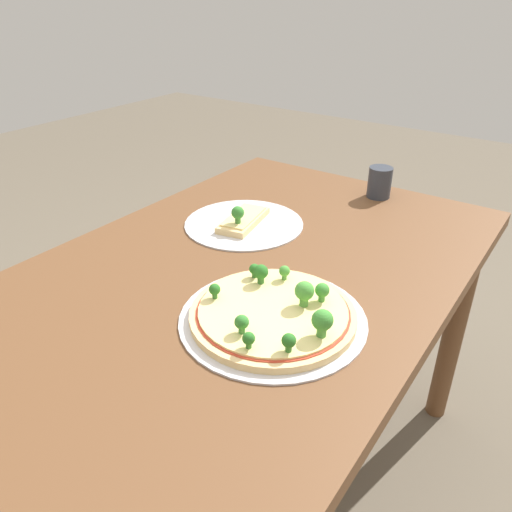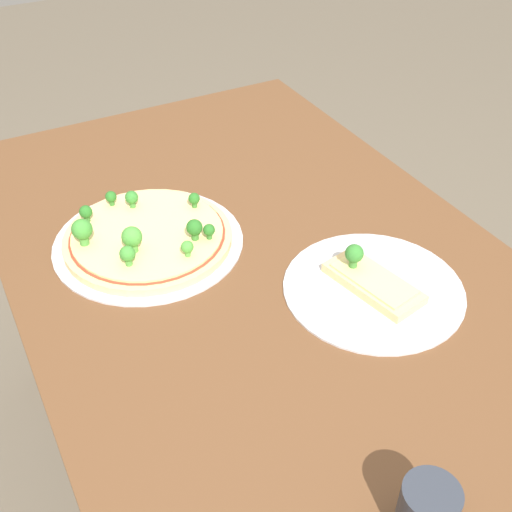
# 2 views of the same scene
# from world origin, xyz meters

# --- Properties ---
(ground_plane) EXTENTS (8.00, 8.00, 0.00)m
(ground_plane) POSITION_xyz_m (0.00, 0.00, 0.00)
(ground_plane) COLOR brown
(dining_table) EXTENTS (1.27, 0.82, 0.70)m
(dining_table) POSITION_xyz_m (0.00, 0.00, 0.61)
(dining_table) COLOR brown
(dining_table) RESTS_ON ground_plane
(pizza_tray_whole) EXTENTS (0.34, 0.34, 0.07)m
(pizza_tray_whole) POSITION_xyz_m (0.12, 0.16, 0.72)
(pizza_tray_whole) COLOR silver
(pizza_tray_whole) RESTS_ON dining_table
(pizza_tray_slice) EXTENTS (0.30, 0.30, 0.07)m
(pizza_tray_slice) POSITION_xyz_m (-0.17, -0.13, 0.71)
(pizza_tray_slice) COLOR silver
(pizza_tray_slice) RESTS_ON dining_table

